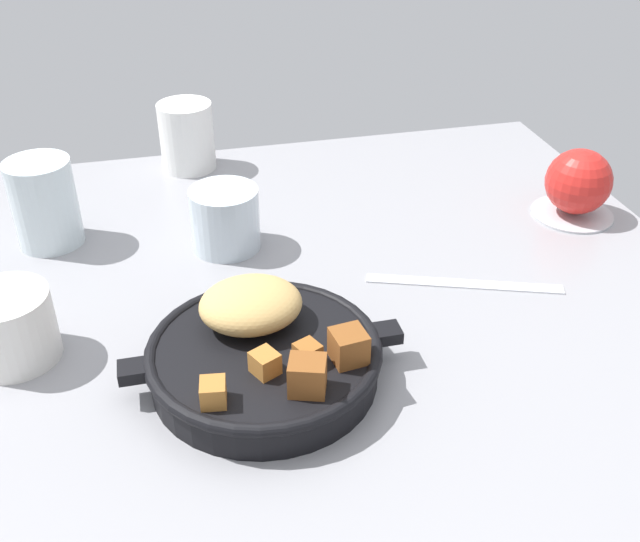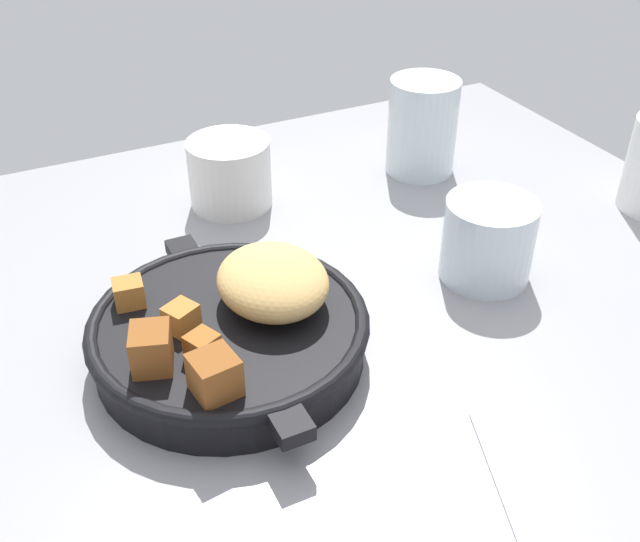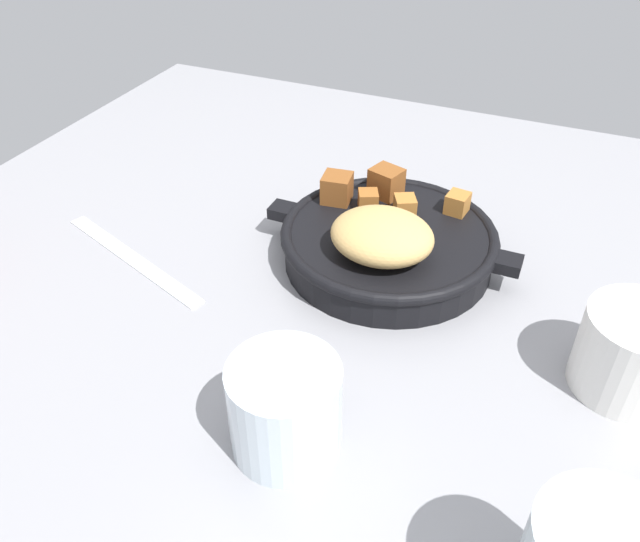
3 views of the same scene
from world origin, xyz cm
name	(u,v)px [view 1 (image 1 of 3)]	position (x,y,z in cm)	size (l,w,h in cm)	color
ground_plane	(312,338)	(0.00, 0.00, -1.20)	(91.04, 92.52, 2.40)	gray
cast_iron_skillet	(264,352)	(-5.83, -5.86, 2.72)	(25.70, 21.43, 7.64)	black
saucer_plate	(572,213)	(37.56, 15.51, 0.30)	(10.21, 10.21, 0.60)	#B7BABF
red_apple	(579,181)	(37.56, 15.51, 4.69)	(8.17, 8.17, 8.17)	red
butter_knife	(464,283)	(17.96, 3.80, 0.18)	(21.33, 1.60, 0.36)	silver
white_creamer_pitcher	(187,136)	(-8.53, 41.14, 4.74)	(7.55, 7.55, 9.47)	white
ceramic_mug_white	(10,327)	(-28.36, 2.25, 3.51)	(8.39, 8.39, 7.01)	silver
water_glass_tall	(44,203)	(-26.39, 23.89, 5.21)	(7.56, 7.56, 10.43)	silver
water_glass_short	(225,219)	(-6.20, 17.95, 3.70)	(8.02, 8.02, 7.41)	silver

